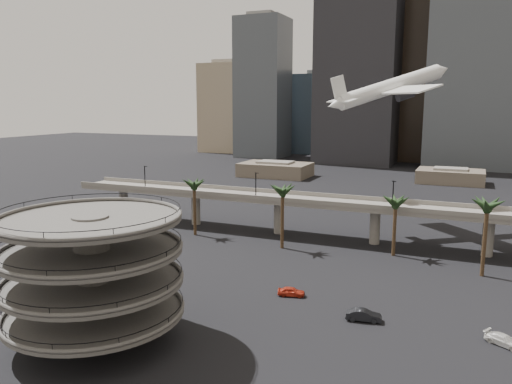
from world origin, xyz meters
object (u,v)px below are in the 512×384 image
at_px(airborne_jet, 390,88).
at_px(parking_ramp, 93,267).
at_px(car_b, 364,315).
at_px(car_c, 504,340).
at_px(overpass, 325,206).
at_px(car_a, 291,292).

bearing_deg(airborne_jet, parking_ramp, -151.28).
distance_m(car_b, car_c, 17.46).
xyz_separation_m(parking_ramp, airborne_jet, (23.03, 77.30, 23.53)).
xyz_separation_m(overpass, car_a, (4.57, -35.02, -6.62)).
distance_m(car_a, car_b, 13.02).
xyz_separation_m(parking_ramp, car_c, (47.24, 19.29, -9.16)).
relative_size(parking_ramp, car_c, 4.78).
distance_m(overpass, airborne_jet, 33.36).
xyz_separation_m(airborne_jet, car_b, (6.75, -57.86, -32.55)).
height_order(overpass, car_c, overpass).
bearing_deg(overpass, airborne_jet, 61.29).
relative_size(parking_ramp, car_a, 5.24).
relative_size(airborne_jet, car_b, 5.55).
bearing_deg(car_a, parking_ramp, 130.64).
height_order(overpass, car_b, overpass).
height_order(car_b, car_c, car_b).
bearing_deg(car_a, car_b, -123.49).
height_order(airborne_jet, car_a, airborne_jet).
xyz_separation_m(car_a, car_b, (12.21, -4.53, 0.09)).
bearing_deg(parking_ramp, overpass, 77.57).
xyz_separation_m(car_a, car_c, (29.67, -4.69, -0.05)).
distance_m(overpass, car_a, 35.93).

